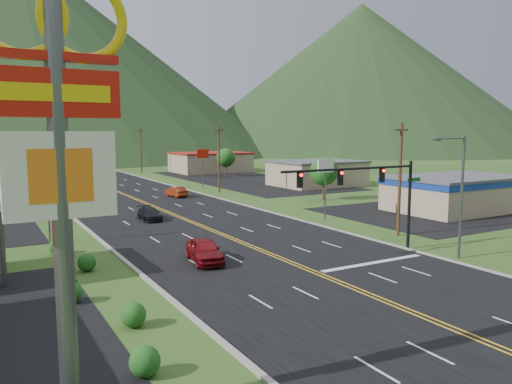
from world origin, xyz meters
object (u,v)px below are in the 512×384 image
car_red_near (205,251)px  car_red_far (176,192)px  streetlight_east (459,189)px  car_dark_mid (150,214)px  pylon_sign (58,131)px  streetlight_west (28,158)px  traffic_signal (372,185)px

car_red_near → car_red_far: 36.37m
car_red_far → streetlight_east: bearing=89.8°
car_red_near → car_dark_mid: size_ratio=1.10×
pylon_sign → car_red_far: bearing=66.0°
car_dark_mid → streetlight_west: bearing=106.9°
streetlight_east → traffic_signal: bearing=139.6°
pylon_sign → streetlight_east: pylon_sign is taller
streetlight_west → streetlight_east: bearing=-69.1°
traffic_signal → car_dark_mid: size_ratio=2.91×
traffic_signal → car_red_far: bearing=91.2°
traffic_signal → car_red_near: traffic_signal is taller
traffic_signal → streetlight_west: streetlight_west is taller
traffic_signal → streetlight_west: (-18.16, 56.00, -0.15)m
streetlight_west → car_red_far: bearing=-44.6°
pylon_sign → traffic_signal: size_ratio=1.07×
pylon_sign → traffic_signal: (23.48, 12.00, -3.97)m
pylon_sign → car_dark_mid: 38.20m
traffic_signal → car_red_far: 39.15m
car_dark_mid → car_red_far: size_ratio=1.02×
streetlight_east → car_red_far: (-5.48, 42.86, -4.46)m
car_red_near → car_red_far: car_red_near is taller
traffic_signal → streetlight_east: size_ratio=1.46×
pylon_sign → traffic_signal: 26.67m
pylon_sign → car_red_far: (22.69, 50.86, -8.57)m
pylon_sign → streetlight_east: size_ratio=1.56×
traffic_signal → car_dark_mid: 25.11m
pylon_sign → streetlight_east: (28.18, 8.00, -4.12)m
pylon_sign → car_red_near: (11.75, 16.17, -8.46)m
streetlight_west → car_red_far: (17.37, -17.14, -4.46)m
pylon_sign → car_red_far: 56.35m
streetlight_west → car_dark_mid: (8.32, -33.38, -4.53)m
pylon_sign → car_red_near: bearing=54.0°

